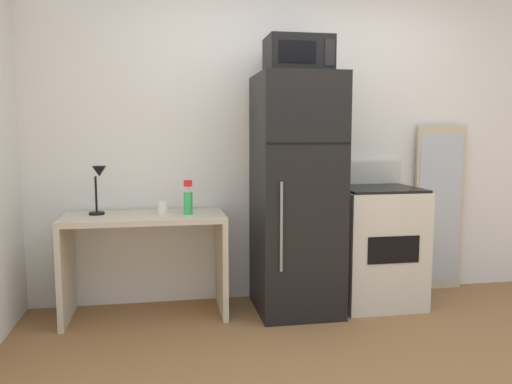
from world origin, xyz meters
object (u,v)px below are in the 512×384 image
coffee_mug (163,208)px  leaning_mirror (439,208)px  desk_lamp (98,182)px  spray_bottle (188,201)px  refrigerator (296,195)px  desk (145,245)px  microwave (298,55)px  oven_range (376,245)px

coffee_mug → leaning_mirror: leaning_mirror is taller
leaning_mirror → desk_lamp: bearing=-176.5°
spray_bottle → refrigerator: (0.80, -0.03, 0.03)m
desk → leaning_mirror: leaning_mirror is taller
desk → microwave: size_ratio=2.51×
oven_range → leaning_mirror: leaning_mirror is taller
spray_bottle → leaning_mirror: leaning_mirror is taller
desk → spray_bottle: 0.45m
desk_lamp → coffee_mug: (0.45, -0.06, -0.19)m
desk_lamp → refrigerator: refrigerator is taller
coffee_mug → microwave: (0.98, -0.08, 1.09)m
desk_lamp → leaning_mirror: 2.78m
desk_lamp → microwave: 1.70m
spray_bottle → oven_range: (1.46, 0.01, -0.38)m
microwave → refrigerator: bearing=90.3°
oven_range → coffee_mug: bearing=179.0°
desk_lamp → microwave: bearing=-5.6°
spray_bottle → refrigerator: size_ratio=0.14×
microwave → oven_range: microwave is taller
coffee_mug → leaning_mirror: (2.31, 0.23, -0.10)m
coffee_mug → refrigerator: (0.98, -0.06, 0.08)m
refrigerator → leaning_mirror: 1.37m
spray_bottle → desk_lamp: bearing=171.7°
refrigerator → spray_bottle: bearing=178.2°
coffee_mug → spray_bottle: bearing=-10.8°
desk → oven_range: size_ratio=1.05×
desk_lamp → spray_bottle: desk_lamp is taller
desk → leaning_mirror: 2.46m
oven_range → desk_lamp: bearing=177.6°
coffee_mug → microwave: 1.47m
refrigerator → leaning_mirror: (1.33, 0.29, -0.18)m
microwave → oven_range: size_ratio=0.42×
desk_lamp → oven_range: size_ratio=0.32×
leaning_mirror → coffee_mug: bearing=-174.4°
desk → coffee_mug: bearing=-1.5°
desk → coffee_mug: size_ratio=12.15×
microwave → leaning_mirror: size_ratio=0.33×
coffee_mug → microwave: bearing=-4.8°
spray_bottle → coffee_mug: bearing=169.2°
desk_lamp → oven_range: bearing=-2.4°
coffee_mug → desk: bearing=178.5°
desk_lamp → refrigerator: bearing=-4.7°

